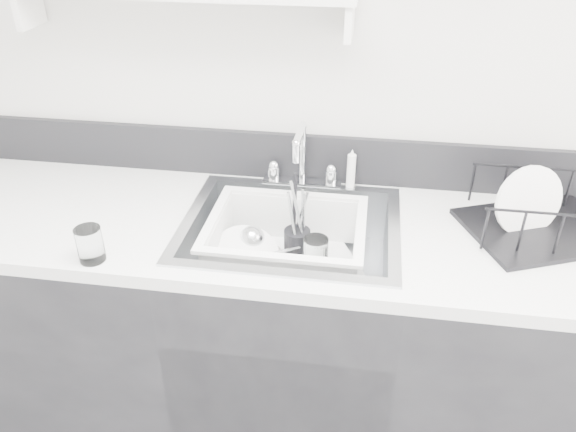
% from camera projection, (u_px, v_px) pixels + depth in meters
% --- Properties ---
extents(room_shell, '(3.50, 3.00, 2.60)m').
position_uv_depth(room_shell, '(177.00, 8.00, 0.58)').
color(room_shell, silver).
rests_on(room_shell, ground).
extents(counter_run, '(3.20, 0.62, 0.92)m').
position_uv_depth(counter_run, '(290.00, 340.00, 1.90)').
color(counter_run, black).
rests_on(counter_run, ground).
extents(backsplash, '(3.20, 0.02, 0.16)m').
position_uv_depth(backsplash, '(304.00, 157.00, 1.87)').
color(backsplash, black).
rests_on(backsplash, counter_run).
extents(sink, '(0.64, 0.52, 0.20)m').
position_uv_depth(sink, '(291.00, 250.00, 1.70)').
color(sink, silver).
rests_on(sink, counter_run).
extents(faucet, '(0.26, 0.18, 0.23)m').
position_uv_depth(faucet, '(302.00, 170.00, 1.83)').
color(faucet, silver).
rests_on(faucet, counter_run).
extents(side_sprayer, '(0.03, 0.03, 0.14)m').
position_uv_depth(side_sprayer, '(351.00, 169.00, 1.82)').
color(side_sprayer, white).
rests_on(side_sprayer, counter_run).
extents(wash_tub, '(0.59, 0.54, 0.18)m').
position_uv_depth(wash_tub, '(286.00, 246.00, 1.70)').
color(wash_tub, white).
rests_on(wash_tub, sink).
extents(plate_stack, '(0.24, 0.24, 0.10)m').
position_uv_depth(plate_stack, '(249.00, 259.00, 1.72)').
color(plate_stack, white).
rests_on(plate_stack, wash_tub).
extents(utensil_cup, '(0.08, 0.08, 0.28)m').
position_uv_depth(utensil_cup, '(297.00, 242.00, 1.75)').
color(utensil_cup, black).
rests_on(utensil_cup, wash_tub).
extents(ladle, '(0.31, 0.28, 0.09)m').
position_uv_depth(ladle, '(268.00, 255.00, 1.71)').
color(ladle, silver).
rests_on(ladle, wash_tub).
extents(tumbler_in_tub, '(0.10, 0.10, 0.11)m').
position_uv_depth(tumbler_in_tub, '(316.00, 254.00, 1.70)').
color(tumbler_in_tub, white).
rests_on(tumbler_in_tub, wash_tub).
extents(tumbler_counter, '(0.07, 0.07, 0.10)m').
position_uv_depth(tumbler_counter, '(90.00, 245.00, 1.48)').
color(tumbler_counter, white).
rests_on(tumbler_counter, counter_run).
extents(dish_rack, '(0.51, 0.45, 0.15)m').
position_uv_depth(dish_rack, '(547.00, 209.00, 1.59)').
color(dish_rack, black).
rests_on(dish_rack, counter_run).
extents(bowl_small, '(0.11, 0.11, 0.03)m').
position_uv_depth(bowl_small, '(308.00, 281.00, 1.65)').
color(bowl_small, white).
rests_on(bowl_small, wash_tub).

